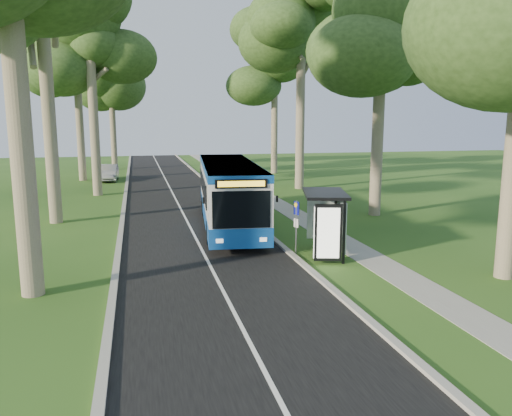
{
  "coord_description": "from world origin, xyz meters",
  "views": [
    {
      "loc": [
        -6.09,
        -20.59,
        5.55
      ],
      "look_at": [
        -0.89,
        1.11,
        1.6
      ],
      "focal_mm": 35.0,
      "sensor_mm": 36.0,
      "label": 1
    }
  ],
  "objects_px": {
    "bus": "(229,193)",
    "bus_shelter": "(332,212)",
    "bus_stop_sign": "(296,220)",
    "litter_bin": "(252,204)",
    "car_white": "(104,173)",
    "car_silver": "(109,173)"
  },
  "relations": [
    {
      "from": "bus_shelter",
      "to": "litter_bin",
      "type": "xyz_separation_m",
      "value": [
        -0.86,
        10.54,
        -1.37
      ]
    },
    {
      "from": "bus_shelter",
      "to": "bus",
      "type": "bearing_deg",
      "value": 127.63
    },
    {
      "from": "bus",
      "to": "car_white",
      "type": "distance_m",
      "value": 23.9
    },
    {
      "from": "litter_bin",
      "to": "bus_shelter",
      "type": "bearing_deg",
      "value": -85.35
    },
    {
      "from": "litter_bin",
      "to": "car_silver",
      "type": "bearing_deg",
      "value": 116.39
    },
    {
      "from": "car_white",
      "to": "car_silver",
      "type": "relative_size",
      "value": 0.9
    },
    {
      "from": "bus_stop_sign",
      "to": "bus",
      "type": "bearing_deg",
      "value": 82.77
    },
    {
      "from": "bus_shelter",
      "to": "litter_bin",
      "type": "relative_size",
      "value": 3.46
    },
    {
      "from": "bus_stop_sign",
      "to": "bus_shelter",
      "type": "height_order",
      "value": "bus_shelter"
    },
    {
      "from": "bus_stop_sign",
      "to": "litter_bin",
      "type": "distance_m",
      "value": 9.66
    },
    {
      "from": "bus",
      "to": "litter_bin",
      "type": "distance_m",
      "value": 4.24
    },
    {
      "from": "bus",
      "to": "litter_bin",
      "type": "bearing_deg",
      "value": 65.11
    },
    {
      "from": "car_white",
      "to": "car_silver",
      "type": "bearing_deg",
      "value": -42.01
    },
    {
      "from": "bus_stop_sign",
      "to": "car_white",
      "type": "bearing_deg",
      "value": 85.02
    },
    {
      "from": "car_silver",
      "to": "bus_shelter",
      "type": "bearing_deg",
      "value": -69.02
    },
    {
      "from": "car_white",
      "to": "bus_stop_sign",
      "type": "bearing_deg",
      "value": -68.4
    },
    {
      "from": "bus_shelter",
      "to": "litter_bin",
      "type": "bearing_deg",
      "value": 109.74
    },
    {
      "from": "bus",
      "to": "bus_shelter",
      "type": "height_order",
      "value": "bus"
    },
    {
      "from": "car_white",
      "to": "car_silver",
      "type": "height_order",
      "value": "car_silver"
    },
    {
      "from": "bus",
      "to": "bus_shelter",
      "type": "distance_m",
      "value": 7.64
    },
    {
      "from": "litter_bin",
      "to": "bus_stop_sign",
      "type": "bearing_deg",
      "value": -92.02
    },
    {
      "from": "bus_shelter",
      "to": "car_white",
      "type": "bearing_deg",
      "value": 124.67
    }
  ]
}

